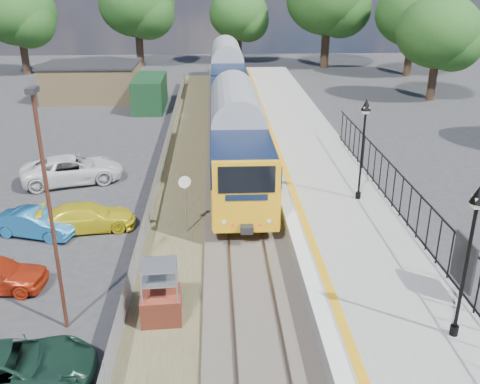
{
  "coord_description": "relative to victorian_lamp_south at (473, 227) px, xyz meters",
  "views": [
    {
      "loc": [
        -1.2,
        -16.24,
        10.45
      ],
      "look_at": [
        -0.2,
        4.34,
        2.0
      ],
      "focal_mm": 40.0,
      "sensor_mm": 36.0,
      "label": 1
    }
  ],
  "objects": [
    {
      "name": "car_white",
      "position": [
        -14.35,
        15.04,
        -3.57
      ],
      "size": [
        5.74,
        3.82,
        1.46
      ],
      "primitive_type": "imported",
      "rotation": [
        0.0,
        0.0,
        1.86
      ],
      "color": "silver",
      "rests_on": "ground"
    },
    {
      "name": "tree_line",
      "position": [
        -4.1,
        46.0,
        2.31
      ],
      "size": [
        56.8,
        43.8,
        11.88
      ],
      "color": "#332319",
      "rests_on": "ground"
    },
    {
      "name": "ground",
      "position": [
        -5.5,
        4.0,
        -4.3
      ],
      "size": [
        120.0,
        120.0,
        0.0
      ],
      "primitive_type": "plane",
      "color": "#2D2D30",
      "rests_on": "ground"
    },
    {
      "name": "victorian_lamp_north",
      "position": [
        -0.2,
        10.0,
        0.0
      ],
      "size": [
        0.44,
        0.44,
        4.6
      ],
      "color": "black",
      "rests_on": "platform"
    },
    {
      "name": "speed_sign",
      "position": [
        -8.0,
        8.63,
        -2.51
      ],
      "size": [
        0.52,
        0.17,
        2.65
      ],
      "rotation": [
        0.0,
        0.0,
        0.27
      ],
      "color": "#999EA3",
      "rests_on": "ground"
    },
    {
      "name": "palisade_fence",
      "position": [
        1.05,
        6.24,
        -2.46
      ],
      "size": [
        0.12,
        26.0,
        2.0
      ],
      "color": "black",
      "rests_on": "platform"
    },
    {
      "name": "train",
      "position": [
        -5.5,
        27.55,
        -1.96
      ],
      "size": [
        2.82,
        40.83,
        3.51
      ],
      "color": "#E8A214",
      "rests_on": "ground"
    },
    {
      "name": "car_yellow",
      "position": [
        -12.32,
        9.2,
        -3.7
      ],
      "size": [
        4.3,
        2.28,
        1.19
      ],
      "primitive_type": "imported",
      "rotation": [
        0.0,
        0.0,
        1.73
      ],
      "color": "yellow",
      "rests_on": "ground"
    },
    {
      "name": "brick_plinth",
      "position": [
        -8.53,
        2.41,
        -3.3
      ],
      "size": [
        1.35,
        1.35,
        2.07
      ],
      "rotation": [
        0.0,
        0.0,
        0.06
      ],
      "color": "brown",
      "rests_on": "ground"
    },
    {
      "name": "platform",
      "position": [
        -1.3,
        12.0,
        -3.85
      ],
      "size": [
        5.0,
        70.0,
        0.9
      ],
      "primitive_type": "cube",
      "color": "gray",
      "rests_on": "ground"
    },
    {
      "name": "car_blue",
      "position": [
        -14.43,
        8.7,
        -3.72
      ],
      "size": [
        3.74,
        2.21,
        1.16
      ],
      "primitive_type": "imported",
      "rotation": [
        0.0,
        0.0,
        1.27
      ],
      "color": "#17578F",
      "rests_on": "ground"
    },
    {
      "name": "wire_fence",
      "position": [
        -9.7,
        16.0,
        -3.7
      ],
      "size": [
        0.06,
        52.0,
        1.2
      ],
      "color": "#999EA3",
      "rests_on": "ground"
    },
    {
      "name": "victorian_lamp_south",
      "position": [
        0.0,
        0.0,
        0.0
      ],
      "size": [
        0.44,
        0.44,
        4.6
      ],
      "color": "black",
      "rests_on": "platform"
    },
    {
      "name": "car_green",
      "position": [
        -12.38,
        -0.6,
        -3.64
      ],
      "size": [
        5.0,
        2.81,
        1.32
      ],
      "primitive_type": "imported",
      "rotation": [
        0.0,
        0.0,
        1.71
      ],
      "color": "#163125",
      "rests_on": "ground"
    },
    {
      "name": "platform_edge",
      "position": [
        -3.36,
        12.0,
        -3.39
      ],
      "size": [
        0.9,
        70.0,
        0.01
      ],
      "color": "silver",
      "rests_on": "platform"
    },
    {
      "name": "outbuilding",
      "position": [
        -16.41,
        35.21,
        -2.78
      ],
      "size": [
        10.8,
        10.1,
        3.12
      ],
      "color": "tan",
      "rests_on": "ground"
    },
    {
      "name": "carpark_lamp",
      "position": [
        -11.53,
        2.16,
        0.03
      ],
      "size": [
        0.25,
        0.5,
        7.65
      ],
      "color": "#462217",
      "rests_on": "ground"
    },
    {
      "name": "track_bed",
      "position": [
        -5.97,
        13.67,
        -4.21
      ],
      "size": [
        5.9,
        80.0,
        0.29
      ],
      "color": "#473F38",
      "rests_on": "ground"
    }
  ]
}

